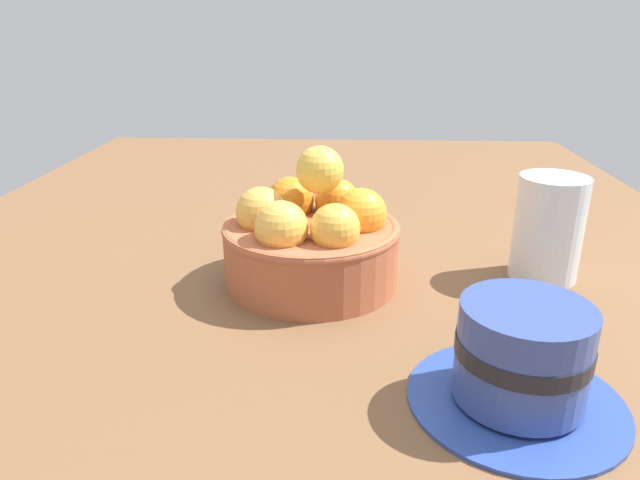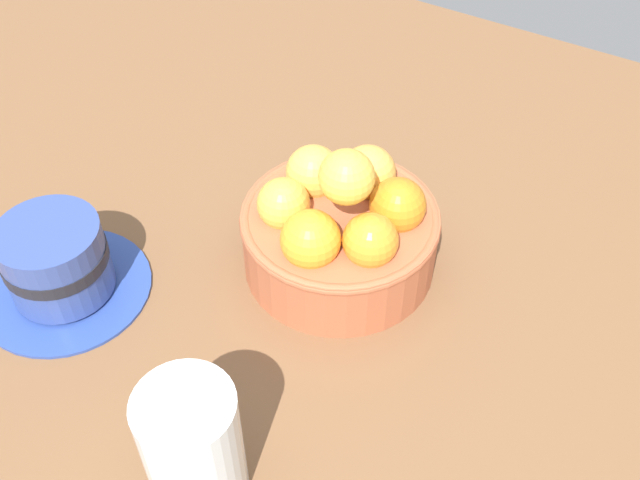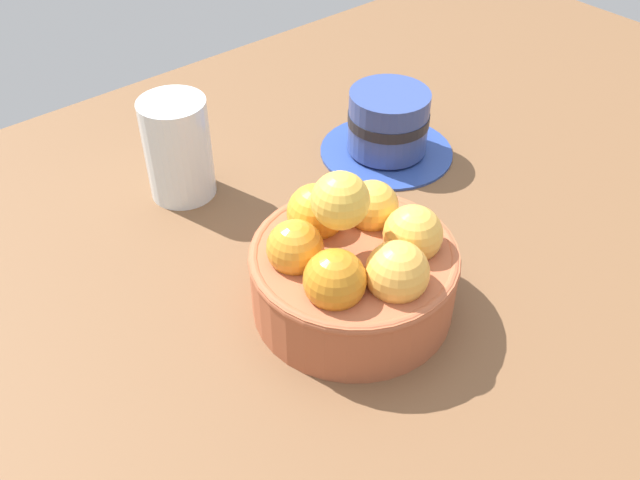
{
  "view_description": "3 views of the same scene",
  "coord_description": "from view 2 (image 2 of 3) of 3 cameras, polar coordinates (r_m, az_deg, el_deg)",
  "views": [
    {
      "loc": [
        50.32,
        3.24,
        23.79
      ],
      "look_at": [
        1.39,
        0.89,
        4.86
      ],
      "focal_mm": 32.26,
      "sensor_mm": 36.0,
      "label": 1
    },
    {
      "loc": [
        -21.3,
        38.46,
        47.83
      ],
      "look_at": [
        1.47,
        0.77,
        2.75
      ],
      "focal_mm": 41.62,
      "sensor_mm": 36.0,
      "label": 2
    },
    {
      "loc": [
        -28.35,
        -29.69,
        42.03
      ],
      "look_at": [
        -0.47,
        3.57,
        4.99
      ],
      "focal_mm": 39.48,
      "sensor_mm": 36.0,
      "label": 3
    }
  ],
  "objects": [
    {
      "name": "terracotta_bowl",
      "position": [
        0.62,
        1.57,
        1.01
      ],
      "size": [
        16.64,
        16.64,
        13.07
      ],
      "color": "#AD5938",
      "rests_on": "ground_plane"
    },
    {
      "name": "ground_plane",
      "position": [
        0.67,
        1.43,
        -2.98
      ],
      "size": [
        139.96,
        92.15,
        4.2
      ],
      "primitive_type": "cube",
      "color": "brown"
    },
    {
      "name": "water_glass",
      "position": [
        0.49,
        -9.74,
        -15.41
      ],
      "size": [
        6.43,
        6.43,
        10.13
      ],
      "primitive_type": "cylinder",
      "color": "silver",
      "rests_on": "ground_plane"
    },
    {
      "name": "coffee_cup",
      "position": [
        0.64,
        -19.54,
        -1.75
      ],
      "size": [
        14.21,
        14.21,
        7.15
      ],
      "color": "#2A4494",
      "rests_on": "ground_plane"
    }
  ]
}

